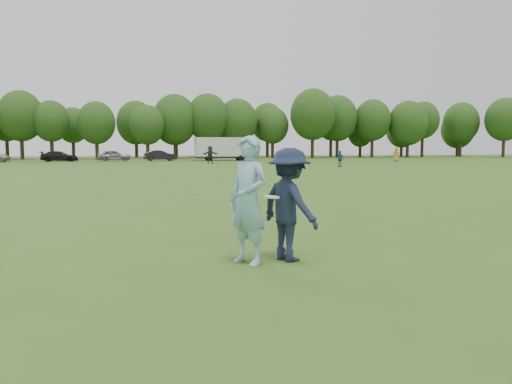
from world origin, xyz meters
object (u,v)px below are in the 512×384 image
Objects in this scene: player_far_b at (340,159)px; field_cone at (394,163)px; thrower at (248,200)px; car_d at (59,156)px; car_e at (114,156)px; defender at (289,205)px; player_far_c at (396,154)px; car_f at (160,156)px; cargo_trailer at (224,148)px; player_far_d at (210,155)px.

player_far_b reaches higher than field_cone.
thrower reaches higher than player_far_b.
car_d is 6.85m from car_e.
car_e is (-22.23, 24.52, -0.04)m from player_far_b.
defender is 58.89m from player_far_c.
car_f is 8.80m from cargo_trailer.
thrower is 61.34m from cargo_trailer.
thrower is 1.05× the size of player_far_d.
car_e reaches higher than car_f.
player_far_d is at bearing 138.82° from thrower.
field_cone is at bearing 82.11° from player_far_b.
player_far_b is at bearing -139.59° from car_e.
field_cone is (29.90, -20.79, -0.59)m from car_e.
player_far_c is 24.54m from player_far_d.
car_f is (6.09, -0.31, -0.02)m from car_e.
thrower reaches higher than player_far_d.
thrower is 0.74m from defender.
thrower is 1.10× the size of defender.
cargo_trailer is (14.81, -0.74, 1.03)m from car_e.
player_far_c is 12.06m from field_cone.
field_cone is at bearing -126.60° from car_e.
defender is at bearing 100.33° from player_far_c.
player_far_d reaches higher than car_e.
defender is at bearing -97.98° from cargo_trailer.
thrower is 1.15× the size of player_far_c.
defender is 0.44× the size of car_e.
thrower is at bearing -120.91° from field_cone.
field_cone is at bearing 114.61° from thrower.
player_far_c is (30.21, 51.07, -0.14)m from thrower.
cargo_trailer is (3.46, 11.66, 0.76)m from player_far_d.
car_d is at bearing 27.06° from player_far_c.
thrower is 61.63m from car_e.
cargo_trailer is at bearing -98.56° from car_f.
player_far_d is 20.38m from field_cone.
thrower is at bearing -100.25° from player_far_d.
defender reaches higher than field_cone.
car_e is at bearing -171.60° from player_far_b.
player_far_d is at bearing -122.00° from car_d.
car_f is at bearing 139.31° from field_cone.
thrower is at bearing -176.58° from car_e.
car_d is (-12.45, 61.16, -0.39)m from thrower.
car_e is at bearing -19.35° from defender.
car_e reaches higher than field_cone.
player_far_c is at bearing 1.33° from player_far_d.
thrower is 40.44m from player_far_b.
car_e is 36.43m from field_cone.
car_f reaches higher than field_cone.
car_e is at bearing 128.93° from player_far_d.
cargo_trailer is at bearing -33.23° from defender.
car_f is at bearing -25.02° from defender.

